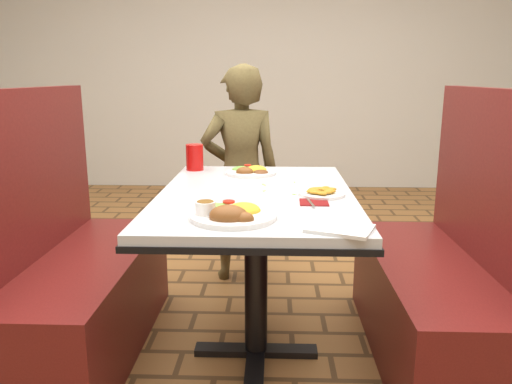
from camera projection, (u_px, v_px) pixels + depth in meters
dining_table at (256, 214)px, 2.10m from camera, size 0.81×1.21×0.75m
booth_bench_left at (76, 283)px, 2.21m from camera, size 0.47×1.20×1.17m
booth_bench_right at (441, 288)px, 2.15m from camera, size 0.47×1.20×1.17m
diner_person at (241, 175)px, 2.98m from camera, size 0.52×0.39×1.29m
near_dinner_plate at (231, 210)px, 1.68m from camera, size 0.29×0.29×0.09m
far_dinner_plate at (251, 169)px, 2.46m from camera, size 0.25×0.25×0.06m
plantain_plate at (322, 193)px, 2.02m from camera, size 0.19×0.19×0.03m
maroon_napkin at (314, 202)px, 1.90m from camera, size 0.11×0.11×0.00m
spoon_utensil at (311, 203)px, 1.89m from camera, size 0.03×0.13×0.00m
red_tumbler at (195, 157)px, 2.56m from camera, size 0.09×0.09×0.13m
paper_napkin at (340, 229)px, 1.56m from camera, size 0.24×0.21×0.01m
knife_utensil at (239, 214)px, 1.72m from camera, size 0.10×0.15×0.00m
fork_utensil at (210, 215)px, 1.69m from camera, size 0.08×0.15×0.00m
lettuce_shreds at (266, 189)px, 2.14m from camera, size 0.28×0.32×0.00m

